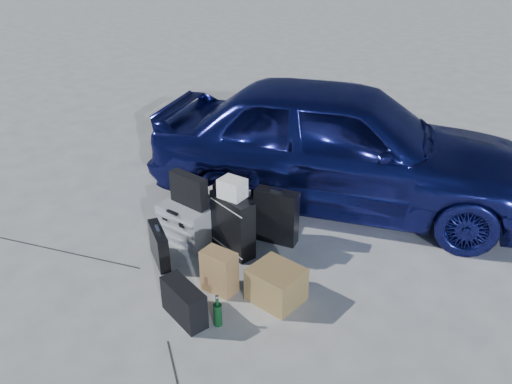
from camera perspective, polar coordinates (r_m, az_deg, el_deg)
ground at (r=4.62m, az=-5.51°, el=-10.25°), size 60.00×60.00×0.00m
car at (r=5.71m, az=9.58°, el=5.48°), size 4.55×3.03×1.44m
pelican_case at (r=5.19m, az=-7.61°, el=-3.24°), size 0.53×0.44×0.38m
laptop_bag at (r=5.02m, az=-7.70°, el=0.24°), size 0.44×0.13×0.33m
briefcase at (r=4.87m, az=-11.02°, el=-6.02°), size 0.44×0.32×0.35m
suitcase_left at (r=5.04m, az=2.34°, el=-2.79°), size 0.46×0.25×0.57m
suitcase_right at (r=4.88m, az=-2.68°, el=-3.70°), size 0.53×0.30×0.60m
white_carton at (r=4.68m, az=-2.72°, el=0.42°), size 0.24×0.20×0.19m
duffel_bag at (r=5.40m, az=-2.96°, el=-1.95°), size 0.75×0.52×0.35m
flat_box_white at (r=5.31m, az=-3.15°, el=0.04°), size 0.42×0.34×0.07m
flat_box_black at (r=5.30m, az=-3.15°, el=0.76°), size 0.35×0.30×0.06m
kraft_bag at (r=4.41m, az=-4.22°, el=-9.05°), size 0.30×0.19×0.40m
cardboard_box at (r=4.33m, az=2.34°, el=-10.51°), size 0.44×0.39×0.31m
messenger_bag at (r=4.18m, az=-8.24°, el=-12.36°), size 0.48×0.28×0.32m
green_bottle at (r=4.10m, az=-4.42°, el=-13.42°), size 0.08×0.08×0.28m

